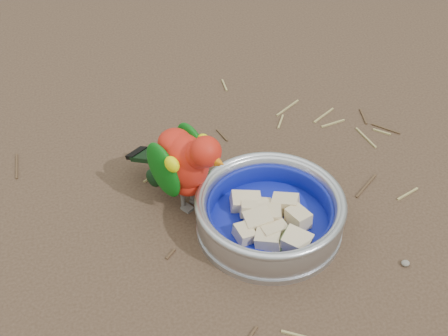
{
  "coord_description": "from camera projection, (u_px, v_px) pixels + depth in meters",
  "views": [
    {
      "loc": [
        -0.11,
        -0.59,
        0.69
      ],
      "look_at": [
        0.03,
        0.1,
        0.08
      ],
      "focal_mm": 50.0,
      "sensor_mm": 36.0,
      "label": 1
    }
  ],
  "objects": [
    {
      "name": "fruit_wedges",
      "position": [
        270.0,
        214.0,
        0.92
      ],
      "size": [
        0.13,
        0.13,
        0.03
      ],
      "primitive_type": null,
      "color": "beige",
      "rests_on": "food_bowl"
    },
    {
      "name": "food_bowl",
      "position": [
        269.0,
        225.0,
        0.94
      ],
      "size": [
        0.22,
        0.22,
        0.02
      ],
      "primitive_type": "cylinder",
      "color": "#B2B2BA",
      "rests_on": "ground"
    },
    {
      "name": "ground_debris",
      "position": [
        233.0,
        213.0,
        0.96
      ],
      "size": [
        0.9,
        0.8,
        0.01
      ],
      "primitive_type": null,
      "color": "#998952",
      "rests_on": "ground"
    },
    {
      "name": "lory_parrot",
      "position": [
        184.0,
        168.0,
        0.94
      ],
      "size": [
        0.18,
        0.19,
        0.15
      ],
      "primitive_type": null,
      "rotation": [
        0.0,
        0.0,
        -2.49
      ],
      "color": "red",
      "rests_on": "ground"
    },
    {
      "name": "bowl_wall",
      "position": [
        270.0,
        211.0,
        0.92
      ],
      "size": [
        0.22,
        0.22,
        0.04
      ],
      "primitive_type": null,
      "color": "#B2B2BA",
      "rests_on": "food_bowl"
    },
    {
      "name": "ground",
      "position": [
        215.0,
        255.0,
        0.9
      ],
      "size": [
        60.0,
        60.0,
        0.0
      ],
      "primitive_type": "plane",
      "color": "#433023"
    }
  ]
}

